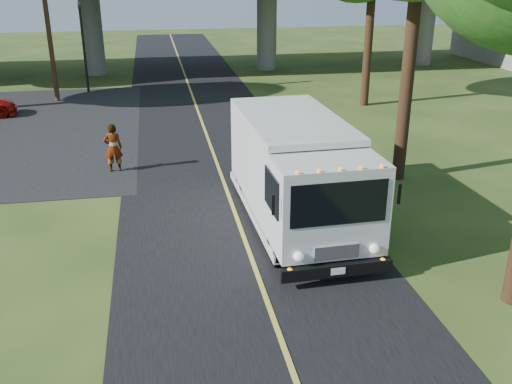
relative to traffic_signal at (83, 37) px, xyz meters
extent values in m
plane|color=#2B3D16|center=(6.00, -26.00, -3.20)|extent=(120.00, 120.00, 0.00)
cube|color=black|center=(6.00, -16.00, -3.19)|extent=(7.00, 90.00, 0.02)
cube|color=gold|center=(6.00, -16.00, -3.17)|extent=(0.12, 90.00, 0.01)
cube|color=slate|center=(31.00, 6.00, -0.20)|extent=(4.00, 10.00, 6.00)
cylinder|color=slate|center=(0.00, 6.00, -0.50)|extent=(1.40, 1.40, 5.40)
cylinder|color=slate|center=(12.00, 6.00, -0.50)|extent=(1.40, 1.40, 5.40)
cylinder|color=slate|center=(24.00, 6.00, -0.50)|extent=(1.40, 1.40, 5.40)
cylinder|color=black|center=(0.00, 0.00, -0.60)|extent=(0.14, 0.14, 5.20)
imported|color=black|center=(0.00, 0.00, 1.40)|extent=(0.18, 0.22, 1.10)
cylinder|color=#472D19|center=(-1.50, -2.00, 1.30)|extent=(0.26, 0.26, 9.00)
cylinder|color=#382314|center=(12.20, -17.00, 0.65)|extent=(0.44, 0.44, 7.70)
cylinder|color=#382314|center=(15.00, -6.00, 0.13)|extent=(0.44, 0.44, 6.65)
cube|color=silver|center=(7.63, -19.16, -1.36)|extent=(2.78, 4.92, 2.48)
cube|color=silver|center=(7.73, -22.57, -1.47)|extent=(2.70, 2.06, 2.26)
cube|color=black|center=(7.76, -23.54, -1.11)|extent=(2.31, 0.16, 1.05)
cube|color=black|center=(7.76, -23.65, -2.78)|extent=(2.76, 0.28, 0.31)
cube|color=silver|center=(7.64, -19.60, -2.87)|extent=(2.83, 6.46, 0.20)
cylinder|color=black|center=(6.60, -22.38, -2.70)|extent=(0.34, 1.00, 0.99)
cylinder|color=black|center=(8.85, -22.31, -2.70)|extent=(0.34, 1.00, 0.99)
cylinder|color=black|center=(6.46, -17.76, -2.70)|extent=(0.34, 1.00, 0.99)
cylinder|color=black|center=(8.71, -17.70, -2.70)|extent=(0.34, 1.00, 0.99)
imported|color=gray|center=(2.20, -14.45, -2.30)|extent=(0.68, 0.46, 1.81)
camera|label=1|loc=(3.77, -34.92, 3.97)|focal=40.00mm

